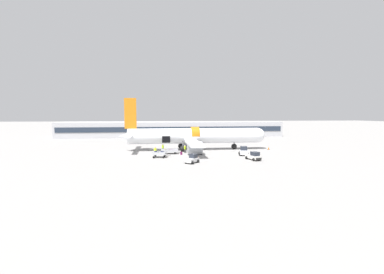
% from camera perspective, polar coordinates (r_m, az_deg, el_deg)
% --- Properties ---
extents(ground_plane, '(500.00, 500.00, 0.00)m').
position_cam_1_polar(ground_plane, '(52.78, -1.89, -3.52)').
color(ground_plane, gray).
extents(terminal_strip, '(77.23, 12.19, 5.20)m').
position_cam_1_polar(terminal_strip, '(92.39, -4.27, 1.77)').
color(terminal_strip, '#B2B2B7').
rests_on(terminal_strip, ground_plane).
extents(airplane, '(32.45, 24.93, 11.31)m').
position_cam_1_polar(airplane, '(56.55, 0.18, 0.11)').
color(airplane, white).
rests_on(airplane, ground_plane).
extents(baggage_tug_lead, '(2.24, 3.39, 1.50)m').
position_cam_1_polar(baggage_tug_lead, '(45.61, 13.52, -4.20)').
color(baggage_tug_lead, silver).
rests_on(baggage_tug_lead, ground_plane).
extents(baggage_tug_mid, '(2.53, 2.66, 1.46)m').
position_cam_1_polar(baggage_tug_mid, '(41.66, 0.08, -4.98)').
color(baggage_tug_mid, white).
rests_on(baggage_tug_mid, ground_plane).
extents(baggage_tug_rear, '(2.48, 3.27, 1.67)m').
position_cam_1_polar(baggage_tug_rear, '(50.72, 11.44, -3.15)').
color(baggage_tug_rear, silver).
rests_on(baggage_tug_rear, ground_plane).
extents(baggage_cart_loading, '(4.27, 2.15, 0.93)m').
position_cam_1_polar(baggage_cart_loading, '(51.44, -4.92, -3.23)').
color(baggage_cart_loading, '#B7BABF').
rests_on(baggage_cart_loading, ground_plane).
extents(baggage_cart_queued, '(3.49, 2.38, 1.15)m').
position_cam_1_polar(baggage_cart_queued, '(47.37, -7.21, -3.83)').
color(baggage_cart_queued, '#B7BABF').
rests_on(baggage_cart_queued, ground_plane).
extents(ground_crew_loader_a, '(0.54, 0.41, 1.56)m').
position_cam_1_polar(ground_crew_loader_a, '(53.62, -0.82, -2.50)').
color(ground_crew_loader_a, '#1E2338').
rests_on(ground_crew_loader_a, ground_plane).
extents(ground_crew_loader_b, '(0.56, 0.45, 1.61)m').
position_cam_1_polar(ground_crew_loader_b, '(50.13, -8.17, -3.05)').
color(ground_crew_loader_b, '#1E2338').
rests_on(ground_crew_loader_b, ground_plane).
extents(ground_crew_driver, '(0.41, 0.59, 1.70)m').
position_cam_1_polar(ground_crew_driver, '(53.87, -6.50, -2.41)').
color(ground_crew_driver, '#1E2338').
rests_on(ground_crew_driver, ground_plane).
extents(ground_crew_supervisor, '(0.41, 0.56, 1.61)m').
position_cam_1_polar(ground_crew_supervisor, '(52.34, -1.58, -2.66)').
color(ground_crew_supervisor, '#2D2D33').
rests_on(ground_crew_supervisor, ground_plane).
extents(suitcase_on_tarmac_upright, '(0.41, 0.37, 0.73)m').
position_cam_1_polar(suitcase_on_tarmac_upright, '(50.12, -2.40, -3.62)').
color(suitcase_on_tarmac_upright, '#721951').
rests_on(suitcase_on_tarmac_upright, ground_plane).
extents(safety_cone_nose, '(0.51, 0.51, 0.71)m').
position_cam_1_polar(safety_cone_nose, '(59.95, 16.66, -2.38)').
color(safety_cone_nose, black).
rests_on(safety_cone_nose, ground_plane).
extents(safety_cone_engine_left, '(0.55, 0.55, 0.73)m').
position_cam_1_polar(safety_cone_engine_left, '(43.77, 1.33, -4.84)').
color(safety_cone_engine_left, black).
rests_on(safety_cone_engine_left, ground_plane).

